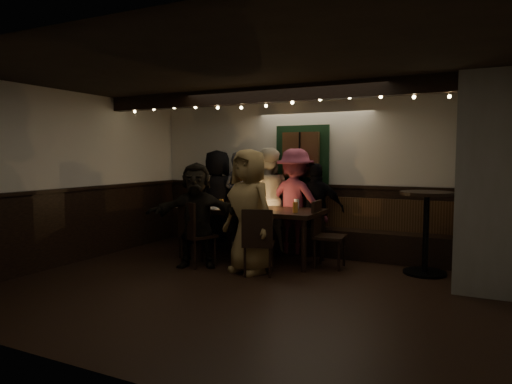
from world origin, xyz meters
The scene contains 13 objects.
room centered at (1.07, 1.42, 1.07)m, with size 6.02×5.01×2.62m.
dining_table centered at (-0.67, 1.40, 0.74)m, with size 2.26×0.97×0.98m.
chair_near_left centered at (-1.20, 0.59, 0.54)m, with size 0.57×0.57×0.96m.
chair_near_right centered at (-0.10, 0.52, 0.52)m, with size 0.53×0.53×0.92m.
chair_end centered at (0.52, 1.43, 0.55)m, with size 0.47×0.47×0.97m.
high_top centered at (1.91, 1.66, 0.72)m, with size 0.72×0.72×1.14m.
person_a centered at (-1.73, 2.15, 0.87)m, with size 0.85×0.55×1.73m, color black.
person_b centered at (-1.18, 2.02, 0.85)m, with size 0.62×0.41×1.71m, color #34333A.
person_c centered at (-0.71, 2.10, 0.88)m, with size 0.86×0.67×1.76m, color #C0B49C.
person_d centered at (-0.19, 2.11, 0.87)m, with size 1.13×0.65×1.75m, color maroon.
person_e centered at (0.17, 2.14, 0.76)m, with size 0.88×0.37×1.51m, color black.
person_f centered at (-1.15, 0.60, 0.77)m, with size 1.42×0.45×1.53m, color black.
person_g centered at (-0.31, 0.66, 0.86)m, with size 0.84×0.55×1.73m, color olive.
Camera 1 is at (2.58, -4.93, 1.63)m, focal length 32.00 mm.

